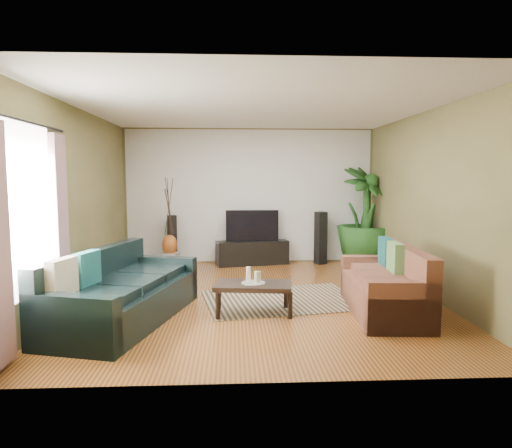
{
  "coord_description": "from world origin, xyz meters",
  "views": [
    {
      "loc": [
        -0.35,
        -6.45,
        1.75
      ],
      "look_at": [
        0.0,
        0.2,
        1.05
      ],
      "focal_mm": 32.0,
      "sensor_mm": 36.0,
      "label": 1
    }
  ],
  "objects": [
    {
      "name": "area_rug",
      "position": [
        0.35,
        -0.16,
        0.01
      ],
      "size": [
        2.37,
        1.87,
        0.01
      ],
      "primitive_type": "cube",
      "rotation": [
        0.0,
        0.0,
        0.18
      ],
      "color": "tan",
      "rests_on": "floor"
    },
    {
      "name": "wall_left",
      "position": [
        -2.5,
        0.0,
        1.35
      ],
      "size": [
        0.0,
        5.5,
        5.5
      ],
      "primitive_type": "plane",
      "rotation": [
        1.57,
        0.0,
        1.57
      ],
      "color": "olive",
      "rests_on": "ground"
    },
    {
      "name": "sofa_right",
      "position": [
        1.58,
        -0.83,
        0.42
      ],
      "size": [
        0.92,
        1.83,
        0.85
      ],
      "primitive_type": "cube",
      "rotation": [
        0.0,
        0.0,
        -1.64
      ],
      "color": "brown",
      "rests_on": "floor"
    },
    {
      "name": "candle_short",
      "position": [
        -0.02,
        -0.73,
        0.47
      ],
      "size": [
        0.06,
        0.06,
        0.12
      ],
      "primitive_type": "cylinder",
      "color": "beige",
      "rests_on": "candle_tray"
    },
    {
      "name": "sofa_left",
      "position": [
        -1.65,
        -0.98,
        0.42
      ],
      "size": [
        1.58,
        2.52,
        0.85
      ],
      "primitive_type": "cube",
      "rotation": [
        0.0,
        0.0,
        1.31
      ],
      "color": "black",
      "rests_on": "floor"
    },
    {
      "name": "tv_stand",
      "position": [
        0.04,
        2.5,
        0.24
      ],
      "size": [
        1.47,
        0.71,
        0.47
      ],
      "primitive_type": "cube",
      "rotation": [
        0.0,
        0.0,
        0.21
      ],
      "color": "black",
      "rests_on": "floor"
    },
    {
      "name": "ceiling",
      "position": [
        0.0,
        0.0,
        2.7
      ],
      "size": [
        5.5,
        5.5,
        0.0
      ],
      "primitive_type": "plane",
      "rotation": [
        3.14,
        0.0,
        0.0
      ],
      "color": "white",
      "rests_on": "ground"
    },
    {
      "name": "wall_back",
      "position": [
        0.0,
        2.75,
        1.35
      ],
      "size": [
        5.0,
        0.0,
        5.0
      ],
      "primitive_type": "plane",
      "rotation": [
        1.57,
        0.0,
        0.0
      ],
      "color": "olive",
      "rests_on": "ground"
    },
    {
      "name": "candle_tray",
      "position": [
        -0.09,
        -0.79,
        0.4
      ],
      "size": [
        0.3,
        0.3,
        0.01
      ],
      "primitive_type": "cylinder",
      "color": "#989793",
      "rests_on": "coffee_table"
    },
    {
      "name": "backwall_panel",
      "position": [
        0.0,
        2.74,
        1.35
      ],
      "size": [
        4.9,
        0.0,
        4.9
      ],
      "primitive_type": "plane",
      "rotation": [
        1.57,
        0.0,
        0.0
      ],
      "color": "white",
      "rests_on": "ground"
    },
    {
      "name": "floor",
      "position": [
        0.0,
        0.0,
        0.0
      ],
      "size": [
        5.5,
        5.5,
        0.0
      ],
      "primitive_type": "plane",
      "color": "#9C5728",
      "rests_on": "ground"
    },
    {
      "name": "plant_pot",
      "position": [
        2.25,
        2.31,
        0.14
      ],
      "size": [
        0.36,
        0.36,
        0.28
      ],
      "primitive_type": "cylinder",
      "color": "black",
      "rests_on": "floor"
    },
    {
      "name": "window_pane",
      "position": [
        -2.48,
        -1.6,
        1.4
      ],
      "size": [
        0.0,
        1.8,
        1.8
      ],
      "primitive_type": "plane",
      "rotation": [
        1.57,
        0.0,
        1.57
      ],
      "color": "white",
      "rests_on": "ground"
    },
    {
      "name": "candle_mid",
      "position": [
        -0.05,
        -0.83,
        0.48
      ],
      "size": [
        0.06,
        0.06,
        0.15
      ],
      "primitive_type": "cylinder",
      "color": "#EBE5C7",
      "rests_on": "candle_tray"
    },
    {
      "name": "wall_right",
      "position": [
        2.5,
        0.0,
        1.35
      ],
      "size": [
        0.0,
        5.5,
        5.5
      ],
      "primitive_type": "plane",
      "rotation": [
        1.57,
        0.0,
        -1.57
      ],
      "color": "olive",
      "rests_on": "ground"
    },
    {
      "name": "vase",
      "position": [
        -1.53,
        2.13,
        0.45
      ],
      "size": [
        0.28,
        0.28,
        0.4
      ],
      "primitive_type": "ellipsoid",
      "color": "brown",
      "rests_on": "pedestal"
    },
    {
      "name": "wall_front",
      "position": [
        0.0,
        -2.75,
        1.35
      ],
      "size": [
        5.0,
        0.0,
        5.0
      ],
      "primitive_type": "plane",
      "rotation": [
        -1.57,
        0.0,
        0.0
      ],
      "color": "olive",
      "rests_on": "ground"
    },
    {
      "name": "curtain_rod",
      "position": [
        -2.43,
        -1.6,
        2.3
      ],
      "size": [
        0.03,
        1.9,
        0.03
      ],
      "primitive_type": "cylinder",
      "rotation": [
        1.57,
        0.0,
        0.0
      ],
      "color": "black",
      "rests_on": "ground"
    },
    {
      "name": "curtain_far",
      "position": [
        -2.43,
        -0.85,
        1.15
      ],
      "size": [
        0.08,
        0.35,
        2.2
      ],
      "primitive_type": "cube",
      "color": "gray",
      "rests_on": "ground"
    },
    {
      "name": "pedestal",
      "position": [
        -1.53,
        2.13,
        0.16
      ],
      "size": [
        0.36,
        0.36,
        0.31
      ],
      "primitive_type": "cube",
      "rotation": [
        0.0,
        0.0,
        -0.19
      ],
      "color": "#969693",
      "rests_on": "floor"
    },
    {
      "name": "speaker_left",
      "position": [
        -1.53,
        2.5,
        0.49
      ],
      "size": [
        0.22,
        0.23,
        0.99
      ],
      "primitive_type": "cube",
      "rotation": [
        0.0,
        0.0,
        0.21
      ],
      "color": "black",
      "rests_on": "floor"
    },
    {
      "name": "speaker_right",
      "position": [
        1.41,
        2.5,
        0.52
      ],
      "size": [
        0.25,
        0.26,
        1.04
      ],
      "primitive_type": "cube",
      "rotation": [
        0.0,
        0.0,
        0.34
      ],
      "color": "black",
      "rests_on": "floor"
    },
    {
      "name": "television",
      "position": [
        0.04,
        2.5,
        0.78
      ],
      "size": [
        1.04,
        0.06,
        0.61
      ],
      "primitive_type": "cube",
      "color": "black",
      "rests_on": "tv_stand"
    },
    {
      "name": "side_table",
      "position": [
        -2.11,
        0.66,
        0.29
      ],
      "size": [
        0.57,
        0.57,
        0.59
      ],
      "primitive_type": "cube",
      "rotation": [
        0.0,
        0.0,
        0.02
      ],
      "color": "#92602F",
      "rests_on": "floor"
    },
    {
      "name": "coffee_table",
      "position": [
        -0.09,
        -0.79,
        0.2
      ],
      "size": [
        1.03,
        0.65,
        0.4
      ],
      "primitive_type": "cube",
      "rotation": [
        0.0,
        0.0,
        -0.13
      ],
      "color": "black",
      "rests_on": "floor"
    },
    {
      "name": "potted_plant",
      "position": [
        2.25,
        2.31,
        0.97
      ],
      "size": [
        1.51,
        1.51,
        1.94
      ],
      "primitive_type": "imported",
      "rotation": [
        0.0,
        0.0,
        0.62
      ],
      "color": "#1B4617",
      "rests_on": "floor"
    },
    {
      "name": "candle_tall",
      "position": [
        -0.15,
        -0.76,
        0.51
      ],
      "size": [
        0.06,
        0.06,
        0.19
      ],
      "primitive_type": "cylinder",
      "color": "white",
      "rests_on": "candle_tray"
    }
  ]
}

